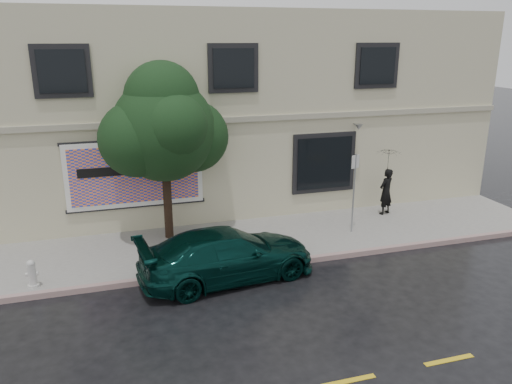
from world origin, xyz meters
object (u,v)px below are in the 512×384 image
object	(u,v)px
car	(227,255)
fire_hydrant	(32,274)
pedestrian	(386,192)
street_tree	(164,130)

from	to	relation	value
car	fire_hydrant	bearing A→B (deg)	74.77
fire_hydrant	pedestrian	bearing A→B (deg)	30.98
pedestrian	street_tree	size ratio (longest dim) A/B	0.33
street_tree	car	bearing A→B (deg)	-68.55
fire_hydrant	street_tree	bearing A→B (deg)	51.56
street_tree	fire_hydrant	size ratio (longest dim) A/B	6.72
pedestrian	fire_hydrant	size ratio (longest dim) A/B	2.24
pedestrian	car	bearing A→B (deg)	0.74
street_tree	fire_hydrant	xyz separation A→B (m)	(-3.67, -2.31, -3.01)
street_tree	pedestrian	bearing A→B (deg)	-0.05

